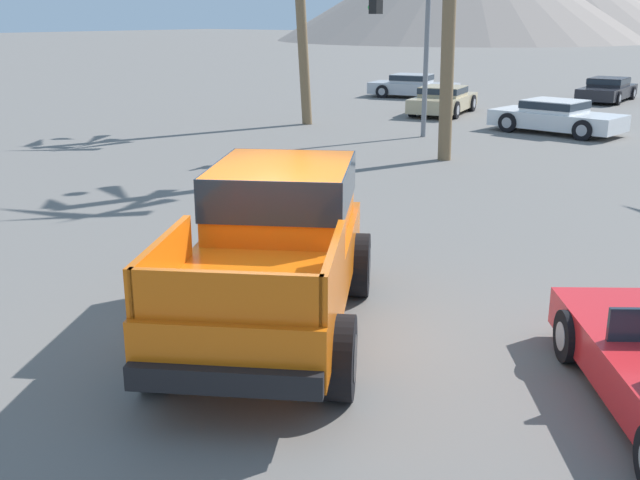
{
  "coord_description": "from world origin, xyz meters",
  "views": [
    {
      "loc": [
        5.77,
        -6.94,
        3.81
      ],
      "look_at": [
        0.16,
        0.59,
        0.99
      ],
      "focal_mm": 42.0,
      "sensor_mm": 36.0,
      "label": 1
    }
  ],
  "objects_px": {
    "parked_car_tan": "(443,99)",
    "traffic_light_main": "(404,25)",
    "orange_pickup_truck": "(276,241)",
    "parked_car_dark": "(608,89)",
    "parked_car_white": "(556,116)",
    "parked_car_silver": "(413,85)"
  },
  "relations": [
    {
      "from": "parked_car_tan",
      "to": "traffic_light_main",
      "type": "relative_size",
      "value": 0.9
    },
    {
      "from": "orange_pickup_truck",
      "to": "parked_car_tan",
      "type": "distance_m",
      "value": 22.19
    },
    {
      "from": "traffic_light_main",
      "to": "orange_pickup_truck",
      "type": "bearing_deg",
      "value": 24.56
    },
    {
      "from": "orange_pickup_truck",
      "to": "parked_car_dark",
      "type": "xyz_separation_m",
      "value": [
        -4.52,
        29.32,
        -0.56
      ]
    },
    {
      "from": "orange_pickup_truck",
      "to": "traffic_light_main",
      "type": "bearing_deg",
      "value": 84.35
    },
    {
      "from": "orange_pickup_truck",
      "to": "traffic_light_main",
      "type": "xyz_separation_m",
      "value": [
        -6.13,
        13.4,
        2.43
      ]
    },
    {
      "from": "parked_car_white",
      "to": "parked_car_tan",
      "type": "xyz_separation_m",
      "value": [
        -5.49,
        2.37,
        0.0
      ]
    },
    {
      "from": "parked_car_dark",
      "to": "parked_car_silver",
      "type": "height_order",
      "value": "parked_car_silver"
    },
    {
      "from": "orange_pickup_truck",
      "to": "parked_car_tan",
      "type": "relative_size",
      "value": 1.17
    },
    {
      "from": "parked_car_silver",
      "to": "parked_car_tan",
      "type": "distance_m",
      "value": 6.37
    },
    {
      "from": "orange_pickup_truck",
      "to": "parked_car_tan",
      "type": "bearing_deg",
      "value": 82.06
    },
    {
      "from": "parked_car_silver",
      "to": "parked_car_tan",
      "type": "height_order",
      "value": "parked_car_silver"
    },
    {
      "from": "orange_pickup_truck",
      "to": "parked_car_white",
      "type": "xyz_separation_m",
      "value": [
        -2.92,
        18.15,
        -0.54
      ]
    },
    {
      "from": "parked_car_silver",
      "to": "traffic_light_main",
      "type": "height_order",
      "value": "traffic_light_main"
    },
    {
      "from": "parked_car_white",
      "to": "parked_car_tan",
      "type": "height_order",
      "value": "parked_car_white"
    },
    {
      "from": "parked_car_dark",
      "to": "parked_car_silver",
      "type": "distance_m",
      "value": 8.98
    },
    {
      "from": "parked_car_white",
      "to": "traffic_light_main",
      "type": "distance_m",
      "value": 6.46
    },
    {
      "from": "parked_car_dark",
      "to": "parked_car_tan",
      "type": "distance_m",
      "value": 9.62
    },
    {
      "from": "parked_car_silver",
      "to": "parked_car_tan",
      "type": "relative_size",
      "value": 0.98
    },
    {
      "from": "orange_pickup_truck",
      "to": "parked_car_white",
      "type": "distance_m",
      "value": 18.4
    },
    {
      "from": "parked_car_dark",
      "to": "orange_pickup_truck",
      "type": "bearing_deg",
      "value": 96.18
    },
    {
      "from": "parked_car_white",
      "to": "parked_car_dark",
      "type": "xyz_separation_m",
      "value": [
        -1.6,
        11.17,
        -0.02
      ]
    }
  ]
}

